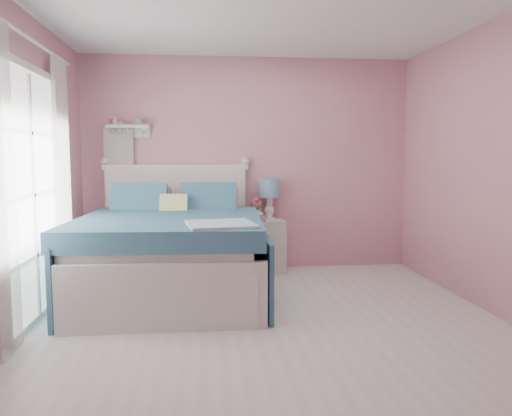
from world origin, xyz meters
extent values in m
plane|color=beige|center=(0.00, 0.00, 0.00)|extent=(4.50, 4.50, 0.00)
plane|color=#C77E8F|center=(0.00, 2.25, 1.30)|extent=(4.00, 0.00, 4.00)
plane|color=#C77E8F|center=(0.00, -2.25, 1.30)|extent=(4.00, 0.00, 4.00)
plane|color=#C77E8F|center=(-2.00, 0.00, 1.30)|extent=(0.00, 4.50, 4.50)
plane|color=#C77E8F|center=(2.00, 0.00, 1.30)|extent=(0.00, 4.50, 4.50)
cube|color=silver|center=(-0.88, 1.10, 0.24)|extent=(1.75, 2.25, 0.47)
cube|color=silver|center=(-0.88, 1.10, 0.55)|extent=(1.69, 2.19, 0.16)
cube|color=silver|center=(-0.88, 2.19, 0.62)|extent=(1.68, 0.07, 1.24)
cube|color=silver|center=(-0.88, 2.19, 1.27)|extent=(1.74, 0.09, 0.06)
cube|color=silver|center=(-0.88, 0.02, 0.28)|extent=(1.68, 0.06, 0.56)
cube|color=teal|center=(-0.88, 0.95, 0.72)|extent=(1.86, 2.00, 0.18)
cube|color=pink|center=(-1.27, 1.87, 0.83)|extent=(0.69, 0.31, 0.43)
cube|color=pink|center=(-0.49, 1.87, 0.83)|extent=(0.69, 0.31, 0.43)
cube|color=#CCBC59|center=(-0.88, 1.59, 0.83)|extent=(0.31, 0.23, 0.31)
cube|color=beige|center=(0.20, 2.02, 0.31)|extent=(0.44, 0.41, 0.63)
cube|color=silver|center=(0.20, 1.83, 0.50)|extent=(0.38, 0.02, 0.16)
sphere|color=white|center=(0.20, 1.80, 0.50)|extent=(0.03, 0.03, 0.03)
cylinder|color=white|center=(0.24, 2.09, 0.64)|extent=(0.16, 0.16, 0.02)
cylinder|color=white|center=(0.24, 2.09, 0.78)|extent=(0.08, 0.08, 0.27)
cylinder|color=#71A0BD|center=(0.24, 2.09, 1.02)|extent=(0.25, 0.25, 0.23)
imported|color=white|center=(0.08, 2.04, 0.72)|extent=(0.18, 0.18, 0.17)
imported|color=#C4838D|center=(0.13, 1.90, 0.67)|extent=(0.11, 0.11, 0.08)
sphere|color=#CF4665|center=(0.08, 2.04, 0.87)|extent=(0.06, 0.06, 0.06)
sphere|color=#CF4665|center=(0.12, 2.06, 0.83)|extent=(0.06, 0.06, 0.06)
sphere|color=#CF4665|center=(0.04, 2.05, 0.84)|extent=(0.06, 0.06, 0.06)
sphere|color=#CF4665|center=(0.10, 2.01, 0.81)|extent=(0.06, 0.06, 0.06)
sphere|color=#CF4665|center=(0.05, 2.02, 0.82)|extent=(0.06, 0.06, 0.06)
cube|color=silver|center=(-1.43, 2.17, 1.75)|extent=(0.50, 0.14, 0.04)
cube|color=silver|center=(-1.43, 2.23, 1.68)|extent=(0.50, 0.03, 0.12)
cylinder|color=#D18C99|center=(-1.58, 2.17, 1.82)|extent=(0.06, 0.06, 0.10)
cube|color=#71A0BD|center=(-1.31, 2.17, 1.80)|extent=(0.08, 0.06, 0.07)
cube|color=white|center=(-1.55, 2.18, 1.40)|extent=(0.34, 0.03, 0.72)
cube|color=silver|center=(-1.97, 0.40, 2.13)|extent=(0.04, 1.32, 0.06)
cube|color=silver|center=(-1.97, 0.40, 0.03)|extent=(0.04, 1.32, 0.06)
cube|color=silver|center=(-1.97, -0.23, 1.05)|extent=(0.04, 0.06, 2.10)
cube|color=silver|center=(-1.97, 1.03, 1.05)|extent=(0.04, 0.06, 2.10)
cube|color=white|center=(-1.97, 0.40, 1.08)|extent=(0.02, 1.20, 2.04)
cube|color=white|center=(-1.92, -0.34, 1.18)|extent=(0.04, 0.40, 2.32)
cube|color=white|center=(-1.92, 1.14, 1.18)|extent=(0.04, 0.40, 2.32)
camera|label=1|loc=(-0.54, -3.91, 1.41)|focal=35.00mm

